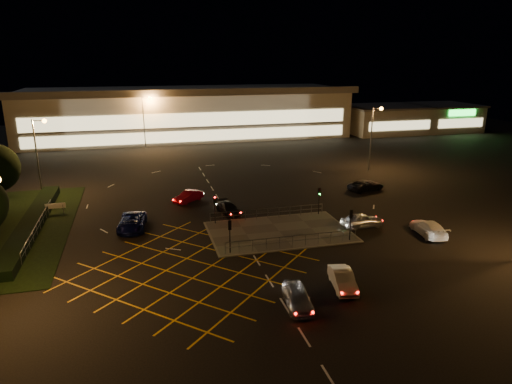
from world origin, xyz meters
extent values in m
plane|color=black|center=(0.00, 0.00, 0.00)|extent=(180.00, 180.00, 0.00)
cube|color=#4C4944|center=(2.00, -2.00, 0.06)|extent=(14.00, 9.00, 0.12)
cube|color=black|center=(-23.00, 6.00, 0.50)|extent=(2.00, 26.00, 1.00)
cube|color=beige|center=(0.00, 62.00, 5.00)|extent=(70.00, 25.00, 10.00)
cube|color=slate|center=(0.00, 62.00, 10.20)|extent=(72.00, 26.50, 0.60)
cube|color=#FFEAA5|center=(0.00, 49.45, 5.00)|extent=(66.00, 0.20, 3.00)
cube|color=#FFEAA5|center=(0.00, 49.45, 1.80)|extent=(66.00, 0.20, 2.20)
cube|color=beige|center=(46.00, 54.00, 3.00)|extent=(18.00, 14.00, 6.00)
cube|color=slate|center=(46.00, 54.00, 6.15)|extent=(18.80, 14.80, 0.40)
cube|color=#FFEAA5|center=(46.00, 46.95, 2.60)|extent=(15.30, 0.20, 2.00)
cube|color=beige|center=(62.00, 54.00, 3.00)|extent=(14.00, 14.00, 6.00)
cube|color=slate|center=(62.00, 54.00, 6.15)|extent=(14.80, 14.80, 0.40)
cube|color=#FFEAA5|center=(62.00, 46.95, 2.60)|extent=(11.90, 0.20, 2.00)
cube|color=#19E533|center=(62.00, 46.85, 5.00)|extent=(7.00, 0.30, 1.40)
cylinder|color=slate|center=(-24.00, 18.00, 5.00)|extent=(0.20, 0.20, 10.00)
cylinder|color=slate|center=(-23.30, 18.00, 9.80)|extent=(1.40, 0.12, 0.12)
sphere|color=orange|center=(-22.60, 18.00, 9.75)|extent=(0.56, 0.56, 0.56)
cylinder|color=slate|center=(24.00, 20.00, 5.00)|extent=(0.20, 0.20, 10.00)
cylinder|color=slate|center=(24.70, 20.00, 9.80)|extent=(1.40, 0.12, 0.12)
sphere|color=orange|center=(25.40, 20.00, 9.75)|extent=(0.56, 0.56, 0.56)
cylinder|color=slate|center=(-10.00, 48.00, 5.00)|extent=(0.20, 0.20, 10.00)
cylinder|color=slate|center=(-9.30, 48.00, 9.80)|extent=(1.40, 0.12, 0.12)
sphere|color=orange|center=(-8.60, 48.00, 9.75)|extent=(0.56, 0.56, 0.56)
cylinder|color=slate|center=(30.00, 50.00, 5.00)|extent=(0.20, 0.20, 10.00)
cylinder|color=slate|center=(30.70, 50.00, 9.80)|extent=(1.40, 0.12, 0.12)
sphere|color=orange|center=(31.40, 50.00, 9.75)|extent=(0.56, 0.56, 0.56)
cylinder|color=black|center=(-4.00, -6.00, 1.62)|extent=(0.10, 0.10, 3.00)
cube|color=black|center=(-4.00, -6.00, 2.82)|extent=(0.28, 0.18, 0.90)
sphere|color=#19FF33|center=(-4.00, -5.87, 2.82)|extent=(0.16, 0.16, 0.16)
cylinder|color=black|center=(8.00, -6.00, 1.62)|extent=(0.10, 0.10, 3.00)
cube|color=black|center=(8.00, -6.00, 2.82)|extent=(0.28, 0.18, 0.90)
sphere|color=#19FF33|center=(8.00, -5.87, 2.82)|extent=(0.16, 0.16, 0.16)
cylinder|color=black|center=(-4.00, 2.00, 1.62)|extent=(0.10, 0.10, 3.00)
cube|color=black|center=(-4.00, 2.00, 2.82)|extent=(0.28, 0.18, 0.90)
sphere|color=#FF0C0C|center=(-4.00, 1.87, 2.82)|extent=(0.16, 0.16, 0.16)
cylinder|color=black|center=(8.00, 2.00, 1.62)|extent=(0.10, 0.10, 3.00)
cube|color=black|center=(8.00, 2.00, 2.82)|extent=(0.28, 0.18, 0.90)
sphere|color=#19FF33|center=(8.00, 1.87, 2.82)|extent=(0.16, 0.16, 0.16)
imported|color=silver|center=(-1.14, -16.29, 0.75)|extent=(2.30, 4.56, 1.49)
imported|color=white|center=(3.23, -14.56, 0.71)|extent=(2.30, 4.54, 1.43)
imported|color=#0D1653|center=(-12.69, 2.79, 0.79)|extent=(3.35, 6.00, 1.59)
imported|color=black|center=(-1.92, 5.00, 0.64)|extent=(2.64, 4.69, 1.28)
imported|color=silver|center=(10.96, -2.80, 0.77)|extent=(4.63, 2.07, 1.55)
imported|color=maroon|center=(-5.85, 10.78, 0.69)|extent=(4.14, 3.86, 1.38)
imported|color=black|center=(18.06, 9.75, 0.72)|extent=(5.59, 3.65, 1.43)
imported|color=white|center=(16.46, -6.54, 0.75)|extent=(2.70, 5.38, 1.50)
camera|label=1|loc=(-11.56, -43.99, 17.41)|focal=32.00mm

